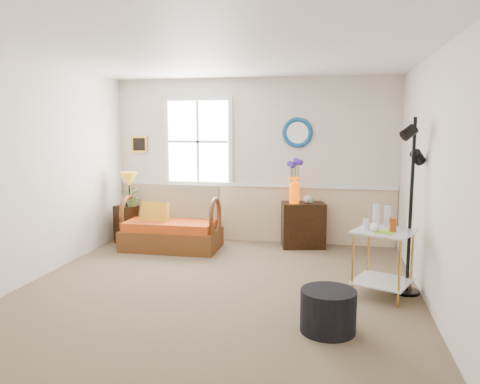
% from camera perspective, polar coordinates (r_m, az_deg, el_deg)
% --- Properties ---
extents(floor, '(4.50, 5.00, 0.01)m').
position_cam_1_polar(floor, '(5.34, -3.12, -12.22)').
color(floor, '#7A684B').
rests_on(floor, ground).
extents(ceiling, '(4.50, 5.00, 0.01)m').
position_cam_1_polar(ceiling, '(5.07, -3.35, 16.58)').
color(ceiling, white).
rests_on(ceiling, walls).
extents(walls, '(4.51, 5.01, 2.60)m').
position_cam_1_polar(walls, '(5.04, -3.23, 1.79)').
color(walls, beige).
rests_on(walls, floor).
extents(wainscot, '(4.46, 0.02, 0.90)m').
position_cam_1_polar(wainscot, '(7.56, 1.56, -2.62)').
color(wainscot, '#CAAE88').
rests_on(wainscot, walls).
extents(chair_rail, '(4.46, 0.04, 0.06)m').
position_cam_1_polar(chair_rail, '(7.48, 1.56, 0.90)').
color(chair_rail, white).
rests_on(chair_rail, walls).
extents(window, '(1.14, 0.06, 1.44)m').
position_cam_1_polar(window, '(7.63, -5.13, 6.14)').
color(window, white).
rests_on(window, walls).
extents(picture, '(0.28, 0.03, 0.28)m').
position_cam_1_polar(picture, '(7.99, -12.17, 5.71)').
color(picture, gold).
rests_on(picture, walls).
extents(mirror, '(0.47, 0.07, 0.47)m').
position_cam_1_polar(mirror, '(7.35, 7.03, 7.21)').
color(mirror, '#1767A3').
rests_on(mirror, walls).
extents(loveseat, '(1.43, 0.82, 0.93)m').
position_cam_1_polar(loveseat, '(7.14, -8.35, -3.20)').
color(loveseat, brown).
rests_on(loveseat, floor).
extents(throw_pillow, '(0.43, 0.14, 0.42)m').
position_cam_1_polar(throw_pillow, '(7.14, -10.35, -2.86)').
color(throw_pillow, orange).
rests_on(throw_pillow, loveseat).
extents(lamp_stand, '(0.43, 0.43, 0.60)m').
position_cam_1_polar(lamp_stand, '(7.68, -13.41, -3.81)').
color(lamp_stand, black).
rests_on(lamp_stand, floor).
extents(table_lamp, '(0.29, 0.29, 0.53)m').
position_cam_1_polar(table_lamp, '(7.61, -13.35, 0.39)').
color(table_lamp, gold).
rests_on(table_lamp, lamp_stand).
extents(potted_plant, '(0.37, 0.39, 0.25)m').
position_cam_1_polar(potted_plant, '(7.50, -12.91, -0.78)').
color(potted_plant, '#4C7038').
rests_on(potted_plant, lamp_stand).
extents(cabinet, '(0.72, 0.54, 0.69)m').
position_cam_1_polar(cabinet, '(7.26, 7.70, -4.00)').
color(cabinet, black).
rests_on(cabinet, floor).
extents(flower_vase, '(0.27, 0.27, 0.67)m').
position_cam_1_polar(flower_vase, '(7.09, 6.66, 1.30)').
color(flower_vase, '#ED4C00').
rests_on(flower_vase, cabinet).
extents(side_table, '(0.76, 0.76, 0.74)m').
position_cam_1_polar(side_table, '(5.37, 17.01, -8.31)').
color(side_table, gold).
rests_on(side_table, floor).
extents(tabletop_items, '(0.57, 0.57, 0.26)m').
position_cam_1_polar(tabletop_items, '(5.28, 17.20, -3.05)').
color(tabletop_items, silver).
rests_on(tabletop_items, side_table).
extents(floor_lamp, '(0.37, 0.37, 1.94)m').
position_cam_1_polar(floor_lamp, '(5.42, 20.10, -1.75)').
color(floor_lamp, black).
rests_on(floor_lamp, floor).
extents(ottoman, '(0.54, 0.54, 0.39)m').
position_cam_1_polar(ottoman, '(4.42, 10.69, -14.04)').
color(ottoman, black).
rests_on(ottoman, floor).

